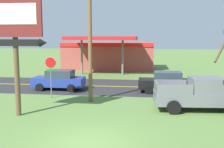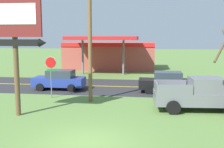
# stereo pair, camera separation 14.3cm
# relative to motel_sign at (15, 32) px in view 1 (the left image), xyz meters

# --- Properties ---
(ground_plane) EXTENTS (180.00, 180.00, 0.00)m
(ground_plane) POSITION_rel_motel_sign_xyz_m (4.59, -3.34, -4.59)
(ground_plane) COLOR #5B7F3D
(road_asphalt) EXTENTS (140.00, 8.00, 0.02)m
(road_asphalt) POSITION_rel_motel_sign_xyz_m (4.59, 9.66, -4.58)
(road_asphalt) COLOR #2B2B2D
(road_asphalt) RESTS_ON ground
(road_centre_line) EXTENTS (126.00, 0.20, 0.01)m
(road_centre_line) POSITION_rel_motel_sign_xyz_m (4.59, 9.66, -4.57)
(road_centre_line) COLOR gold
(road_centre_line) RESTS_ON road_asphalt
(motel_sign) EXTENTS (3.44, 0.54, 6.57)m
(motel_sign) POSITION_rel_motel_sign_xyz_m (0.00, 0.00, 0.00)
(motel_sign) COLOR brown
(motel_sign) RESTS_ON ground
(stop_sign) EXTENTS (0.80, 0.08, 2.95)m
(stop_sign) POSITION_rel_motel_sign_xyz_m (0.21, 4.63, -2.56)
(stop_sign) COLOR slate
(stop_sign) RESTS_ON ground
(utility_pole) EXTENTS (1.85, 0.26, 9.97)m
(utility_pole) POSITION_rel_motel_sign_xyz_m (3.22, 3.95, 0.70)
(utility_pole) COLOR brown
(utility_pole) RESTS_ON ground
(gas_station) EXTENTS (12.00, 11.50, 4.40)m
(gas_station) POSITION_rel_motel_sign_xyz_m (1.77, 23.09, -2.65)
(gas_station) COLOR #A84C42
(gas_station) RESTS_ON ground
(pickup_grey_parked_on_lawn) EXTENTS (5.33, 2.53, 1.96)m
(pickup_grey_parked_on_lawn) POSITION_rel_motel_sign_xyz_m (10.12, 2.55, -3.63)
(pickup_grey_parked_on_lawn) COLOR slate
(pickup_grey_parked_on_lawn) RESTS_ON ground
(car_black_near_lane) EXTENTS (4.20, 2.00, 1.64)m
(car_black_near_lane) POSITION_rel_motel_sign_xyz_m (8.48, 7.66, -3.76)
(car_black_near_lane) COLOR black
(car_black_near_lane) RESTS_ON ground
(car_blue_mid_lane) EXTENTS (4.20, 2.00, 1.64)m
(car_blue_mid_lane) POSITION_rel_motel_sign_xyz_m (-0.21, 7.66, -3.76)
(car_blue_mid_lane) COLOR #233893
(car_blue_mid_lane) RESTS_ON ground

